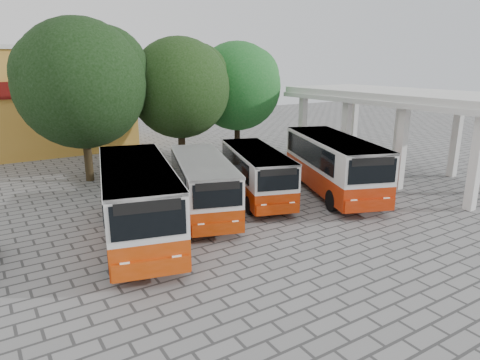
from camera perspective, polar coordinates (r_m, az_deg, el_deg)
ground at (r=19.92m, az=10.26°, el=-5.85°), size 90.00×90.00×0.00m
terminal_shelter at (r=29.18m, az=21.01°, el=10.08°), size 6.80×15.80×5.40m
bus_far_left at (r=18.01m, az=-13.54°, el=-2.17°), size 4.72×9.28×3.17m
bus_centre_left at (r=20.66m, az=-4.96°, el=-0.27°), size 4.51×8.02×2.72m
bus_centre_right at (r=22.89m, az=2.16°, el=1.24°), size 4.40×7.82×2.65m
bus_far_right at (r=24.21m, az=12.32°, el=2.39°), size 5.58×9.34×3.15m
tree_left at (r=27.43m, az=-20.30°, el=12.47°), size 8.00×7.62×9.71m
tree_middle at (r=29.51m, az=-7.93°, el=12.48°), size 7.02×6.69×8.80m
tree_right at (r=32.46m, az=-0.29°, el=12.76°), size 6.82×6.49×8.64m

